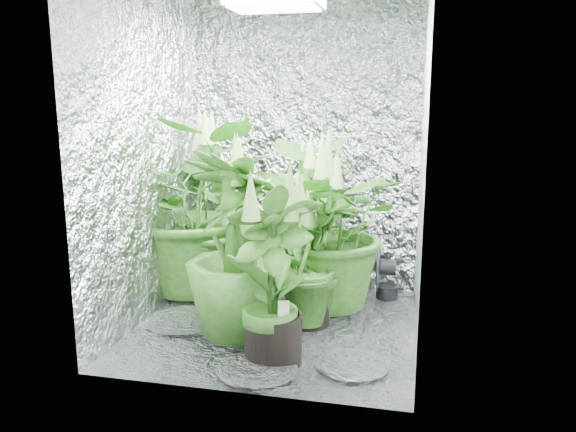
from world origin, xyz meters
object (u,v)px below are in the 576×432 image
(circulation_fan, at_px, (383,275))
(plant_f, at_px, (273,277))
(grow_lamp, at_px, (275,1))
(plant_b, at_px, (319,228))
(plant_c, at_px, (310,265))
(plant_e, at_px, (324,228))
(plant_a, at_px, (197,207))
(plant_d, at_px, (238,247))

(circulation_fan, bearing_deg, plant_f, -115.10)
(grow_lamp, height_order, plant_b, grow_lamp)
(grow_lamp, xyz_separation_m, plant_c, (0.19, 0.06, -1.46))
(plant_e, bearing_deg, plant_f, -100.21)
(plant_a, bearing_deg, plant_c, -23.31)
(grow_lamp, distance_m, plant_d, 1.33)
(plant_a, bearing_deg, plant_f, -50.07)
(plant_d, relative_size, plant_f, 1.11)
(plant_a, relative_size, circulation_fan, 3.37)
(circulation_fan, bearing_deg, plant_c, -126.19)
(plant_c, relative_size, plant_f, 0.81)
(plant_e, bearing_deg, plant_d, -127.99)
(plant_e, bearing_deg, circulation_fan, 43.03)
(plant_a, xyz_separation_m, plant_d, (0.48, -0.63, -0.09))
(plant_b, xyz_separation_m, circulation_fan, (0.44, 0.01, -0.30))
(plant_b, relative_size, plant_c, 1.26)
(plant_e, bearing_deg, plant_b, 104.32)
(grow_lamp, bearing_deg, plant_e, 51.08)
(plant_a, xyz_separation_m, plant_e, (0.87, -0.12, -0.08))
(grow_lamp, distance_m, plant_b, 1.51)
(plant_d, bearing_deg, plant_a, 127.49)
(plant_e, bearing_deg, plant_a, 172.03)
(plant_b, height_order, plant_f, plant_b)
(grow_lamp, xyz_separation_m, plant_e, (0.23, 0.29, -1.29))
(plant_a, bearing_deg, circulation_fan, 9.58)
(plant_a, distance_m, plant_d, 0.79)
(plant_d, relative_size, circulation_fan, 2.96)
(circulation_fan, bearing_deg, grow_lamp, -134.33)
(plant_c, distance_m, circulation_fan, 0.72)
(plant_f, bearing_deg, grow_lamp, 101.76)
(plant_e, height_order, plant_f, plant_e)
(plant_c, bearing_deg, circulation_fan, 54.68)
(plant_f, distance_m, circulation_fan, 1.23)
(plant_c, xyz_separation_m, circulation_fan, (0.40, 0.56, -0.21))
(plant_a, height_order, plant_e, plant_a)
(plant_a, xyz_separation_m, plant_b, (0.79, 0.20, -0.15))
(plant_d, xyz_separation_m, circulation_fan, (0.75, 0.83, -0.37))
(grow_lamp, bearing_deg, plant_d, -126.68)
(plant_c, bearing_deg, grow_lamp, -163.45)
(plant_c, relative_size, circulation_fan, 2.14)
(plant_a, relative_size, plant_e, 1.14)
(plant_e, distance_m, plant_f, 0.78)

